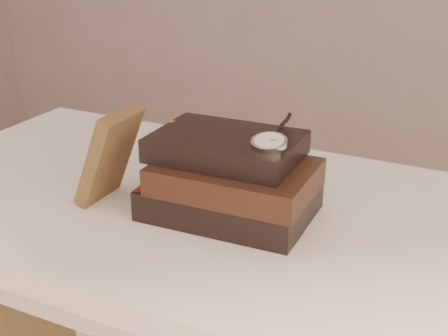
% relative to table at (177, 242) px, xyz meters
% --- Properties ---
extents(table, '(1.00, 0.60, 0.75)m').
position_rel_table_xyz_m(table, '(0.00, 0.00, 0.00)').
color(table, white).
rests_on(table, ground).
extents(book_stack, '(0.26, 0.18, 0.13)m').
position_rel_table_xyz_m(book_stack, '(0.11, -0.02, 0.15)').
color(book_stack, black).
rests_on(book_stack, table).
extents(journal, '(0.08, 0.10, 0.16)m').
position_rel_table_xyz_m(journal, '(-0.08, -0.07, 0.17)').
color(journal, '#432F19').
rests_on(journal, table).
extents(pocket_watch, '(0.05, 0.15, 0.02)m').
position_rel_table_xyz_m(pocket_watch, '(0.18, -0.03, 0.23)').
color(pocket_watch, silver).
rests_on(pocket_watch, book_stack).
extents(eyeglasses, '(0.11, 0.12, 0.05)m').
position_rel_table_xyz_m(eyeglasses, '(0.02, 0.06, 0.16)').
color(eyeglasses, silver).
rests_on(eyeglasses, book_stack).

